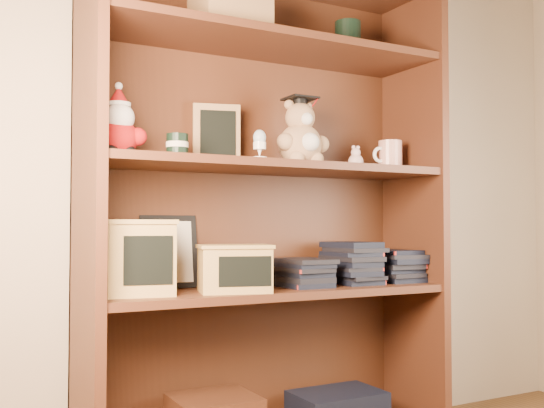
{
  "coord_description": "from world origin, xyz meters",
  "views": [
    {
      "loc": [
        -0.95,
        -0.5,
        0.75
      ],
      "look_at": [
        0.02,
        1.3,
        0.82
      ],
      "focal_mm": 42.0,
      "sensor_mm": 36.0,
      "label": 1
    }
  ],
  "objects_px": {
    "teacher_mug": "(390,155)",
    "treats_box": "(139,257)",
    "grad_teddy_bear": "(301,139)",
    "bookcase": "(264,217)"
  },
  "relations": [
    {
      "from": "teacher_mug",
      "to": "treats_box",
      "type": "xyz_separation_m",
      "value": [
        -0.92,
        -0.0,
        -0.34
      ]
    },
    {
      "from": "grad_teddy_bear",
      "to": "treats_box",
      "type": "bearing_deg",
      "value": 179.36
    },
    {
      "from": "grad_teddy_bear",
      "to": "bookcase",
      "type": "bearing_deg",
      "value": 152.02
    },
    {
      "from": "grad_teddy_bear",
      "to": "teacher_mug",
      "type": "height_order",
      "value": "grad_teddy_bear"
    },
    {
      "from": "bookcase",
      "to": "treats_box",
      "type": "distance_m",
      "value": 0.45
    },
    {
      "from": "bookcase",
      "to": "teacher_mug",
      "type": "xyz_separation_m",
      "value": [
        0.48,
        -0.05,
        0.22
      ]
    },
    {
      "from": "bookcase",
      "to": "teacher_mug",
      "type": "bearing_deg",
      "value": -5.98
    },
    {
      "from": "grad_teddy_bear",
      "to": "teacher_mug",
      "type": "bearing_deg",
      "value": 1.08
    },
    {
      "from": "grad_teddy_bear",
      "to": "treats_box",
      "type": "distance_m",
      "value": 0.66
    },
    {
      "from": "bookcase",
      "to": "teacher_mug",
      "type": "distance_m",
      "value": 0.53
    }
  ]
}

